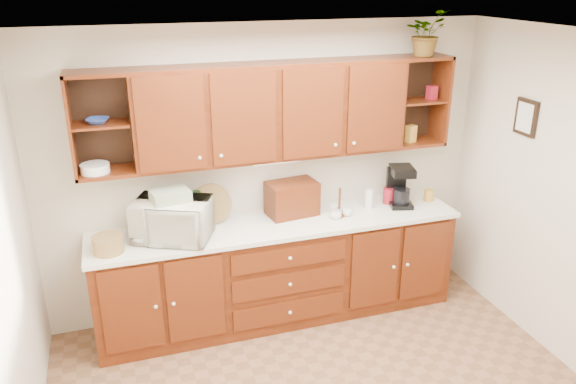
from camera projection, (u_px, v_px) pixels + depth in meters
ceiling at (356, 46)px, 3.00m from camera, size 4.00×4.00×0.00m
back_wall at (268, 172)px, 5.02m from camera, size 4.00×0.00×4.00m
base_cabinets at (279, 271)px, 5.06m from camera, size 3.20×0.60×0.90m
countertop at (279, 224)px, 4.88m from camera, size 3.24×0.64×0.04m
upper_cabinets at (274, 111)px, 4.66m from camera, size 3.20×0.33×0.80m
undercabinet_light at (275, 161)px, 4.77m from camera, size 0.40×0.05×0.02m
framed_picture at (526, 117)px, 4.63m from camera, size 0.03×0.24×0.30m
wicker_basket at (108, 244)px, 4.33m from camera, size 0.31×0.31×0.13m
microwave at (172, 220)px, 4.52m from camera, size 0.71×0.62×0.33m
towel_stack at (170, 196)px, 4.45m from camera, size 0.33×0.26×0.09m
wine_bottle at (197, 209)px, 4.75m from camera, size 0.08×0.08×0.32m
woven_tray at (212, 222)px, 4.86m from camera, size 0.37×0.17×0.35m
bread_box at (292, 198)px, 4.99m from camera, size 0.47×0.33×0.31m
mug_tree at (339, 212)px, 4.99m from camera, size 0.24×0.24×0.27m
canister_red at (389, 196)px, 5.26m from camera, size 0.11×0.11×0.15m
canister_white at (369, 199)px, 5.14m from camera, size 0.09×0.09×0.18m
canister_yellow at (429, 195)px, 5.33m from camera, size 0.11×0.11×0.11m
coffee_maker at (400, 186)px, 5.19m from camera, size 0.26×0.30×0.38m
bowl_stack at (98, 121)px, 4.24m from camera, size 0.21×0.21×0.04m
plate_stack at (95, 168)px, 4.33m from camera, size 0.27×0.27×0.07m
pantry_box_yellow at (411, 134)px, 5.11m from camera, size 0.10×0.09×0.15m
pantry_box_red at (432, 92)px, 5.04m from camera, size 0.09×0.08×0.12m
potted_plant at (426, 33)px, 4.80m from camera, size 0.44×0.41×0.39m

